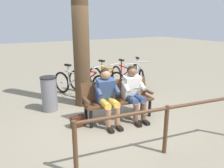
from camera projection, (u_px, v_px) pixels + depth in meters
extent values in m
plane|color=gray|center=(106.00, 120.00, 4.99)|extent=(40.00, 40.00, 0.00)
cube|color=#51331E|center=(119.00, 101.00, 4.96)|extent=(1.64, 0.60, 0.05)
cube|color=#51331E|center=(115.00, 89.00, 5.06)|extent=(1.61, 0.30, 0.42)
cube|color=#51331E|center=(148.00, 91.00, 5.22)|extent=(0.10, 0.40, 0.05)
cube|color=#51331E|center=(86.00, 100.00, 4.62)|extent=(0.10, 0.40, 0.05)
cylinder|color=black|center=(150.00, 108.00, 5.16)|extent=(0.07, 0.07, 0.40)
cylinder|color=black|center=(91.00, 119.00, 4.59)|extent=(0.07, 0.07, 0.40)
cylinder|color=black|center=(142.00, 103.00, 5.45)|extent=(0.07, 0.07, 0.40)
cylinder|color=black|center=(86.00, 113.00, 4.88)|extent=(0.07, 0.07, 0.40)
cube|color=white|center=(131.00, 87.00, 5.03)|extent=(0.41, 0.34, 0.55)
sphere|color=brown|center=(132.00, 72.00, 4.91)|extent=(0.21, 0.21, 0.21)
sphere|color=black|center=(131.00, 70.00, 4.93)|extent=(0.20, 0.20, 0.20)
cylinder|color=#334772|center=(139.00, 98.00, 4.95)|extent=(0.19, 0.41, 0.15)
cylinder|color=brown|center=(144.00, 112.00, 4.85)|extent=(0.11, 0.11, 0.45)
cube|color=black|center=(146.00, 122.00, 4.81)|extent=(0.11, 0.23, 0.07)
cylinder|color=white|center=(142.00, 85.00, 4.98)|extent=(0.12, 0.31, 0.23)
cylinder|color=#334772|center=(131.00, 99.00, 4.87)|extent=(0.19, 0.41, 0.15)
cylinder|color=brown|center=(136.00, 114.00, 4.77)|extent=(0.11, 0.11, 0.45)
cube|color=black|center=(138.00, 124.00, 4.73)|extent=(0.11, 0.23, 0.07)
cylinder|color=white|center=(126.00, 87.00, 4.82)|extent=(0.12, 0.31, 0.23)
cube|color=silver|center=(138.00, 88.00, 4.75)|extent=(0.21, 0.14, 0.09)
cube|color=#334772|center=(105.00, 91.00, 4.77)|extent=(0.41, 0.34, 0.55)
sphere|color=#A87554|center=(105.00, 75.00, 4.66)|extent=(0.21, 0.21, 0.21)
sphere|color=black|center=(105.00, 73.00, 4.67)|extent=(0.20, 0.20, 0.20)
cylinder|color=gold|center=(113.00, 102.00, 4.70)|extent=(0.19, 0.41, 0.15)
cylinder|color=#A87554|center=(117.00, 118.00, 4.59)|extent=(0.11, 0.11, 0.45)
cube|color=black|center=(119.00, 128.00, 4.56)|extent=(0.11, 0.23, 0.07)
cylinder|color=#334772|center=(116.00, 88.00, 4.73)|extent=(0.12, 0.31, 0.23)
cylinder|color=gold|center=(105.00, 104.00, 4.62)|extent=(0.19, 0.41, 0.15)
cylinder|color=#A87554|center=(108.00, 119.00, 4.51)|extent=(0.11, 0.11, 0.45)
cube|color=black|center=(110.00, 130.00, 4.48)|extent=(0.11, 0.23, 0.07)
cylinder|color=#334772|center=(98.00, 90.00, 4.57)|extent=(0.12, 0.31, 0.23)
cube|color=#3F1E14|center=(78.00, 121.00, 4.66)|extent=(0.30, 0.15, 0.24)
cylinder|color=#4C3823|center=(81.00, 27.00, 5.41)|extent=(0.41, 0.41, 4.02)
cylinder|color=slate|center=(49.00, 94.00, 5.44)|extent=(0.38, 0.38, 0.83)
cylinder|color=black|center=(48.00, 77.00, 5.32)|extent=(0.40, 0.40, 0.03)
torus|color=black|center=(141.00, 79.00, 7.21)|extent=(0.33, 0.62, 0.66)
cylinder|color=silver|center=(141.00, 79.00, 7.21)|extent=(0.07, 0.08, 0.06)
torus|color=black|center=(135.00, 72.00, 8.18)|extent=(0.33, 0.62, 0.66)
cylinder|color=silver|center=(135.00, 72.00, 8.18)|extent=(0.07, 0.08, 0.06)
cylinder|color=silver|center=(138.00, 65.00, 7.59)|extent=(0.30, 0.59, 0.04)
cylinder|color=silver|center=(139.00, 71.00, 7.57)|extent=(0.29, 0.56, 0.43)
cylinder|color=silver|center=(137.00, 66.00, 7.79)|extent=(0.04, 0.04, 0.55)
cube|color=black|center=(137.00, 58.00, 7.71)|extent=(0.17, 0.24, 0.05)
cylinder|color=#B2B2B7|center=(141.00, 62.00, 7.15)|extent=(0.45, 0.23, 0.03)
torus|color=black|center=(132.00, 82.00, 6.87)|extent=(0.09, 0.66, 0.66)
cylinder|color=silver|center=(132.00, 82.00, 6.87)|extent=(0.05, 0.06, 0.06)
torus|color=black|center=(117.00, 75.00, 7.74)|extent=(0.09, 0.66, 0.66)
cylinder|color=silver|center=(117.00, 75.00, 7.74)|extent=(0.05, 0.06, 0.06)
cylinder|color=#B71414|center=(124.00, 67.00, 7.20)|extent=(0.07, 0.63, 0.04)
cylinder|color=#B71414|center=(125.00, 73.00, 7.19)|extent=(0.06, 0.60, 0.43)
cylinder|color=#B71414|center=(121.00, 68.00, 7.38)|extent=(0.04, 0.04, 0.55)
cube|color=black|center=(121.00, 60.00, 7.30)|extent=(0.10, 0.22, 0.05)
cylinder|color=#B2B2B7|center=(131.00, 64.00, 6.81)|extent=(0.48, 0.05, 0.03)
torus|color=black|center=(117.00, 82.00, 6.85)|extent=(0.24, 0.65, 0.66)
cylinder|color=silver|center=(117.00, 82.00, 6.85)|extent=(0.06, 0.07, 0.06)
torus|color=black|center=(95.00, 77.00, 7.53)|extent=(0.24, 0.65, 0.66)
cylinder|color=silver|center=(95.00, 77.00, 7.53)|extent=(0.06, 0.07, 0.06)
cylinder|color=orange|center=(106.00, 68.00, 7.09)|extent=(0.21, 0.62, 0.04)
cylinder|color=orange|center=(108.00, 74.00, 7.09)|extent=(0.20, 0.58, 0.43)
cylinder|color=orange|center=(102.00, 69.00, 7.23)|extent=(0.04, 0.04, 0.55)
cube|color=black|center=(102.00, 61.00, 7.15)|extent=(0.15, 0.24, 0.05)
cylinder|color=#B2B2B7|center=(115.00, 64.00, 6.77)|extent=(0.47, 0.16, 0.03)
torus|color=black|center=(101.00, 86.00, 6.45)|extent=(0.31, 0.63, 0.66)
cylinder|color=silver|center=(101.00, 86.00, 6.45)|extent=(0.07, 0.07, 0.06)
torus|color=black|center=(76.00, 80.00, 7.04)|extent=(0.31, 0.63, 0.66)
cylinder|color=silver|center=(76.00, 80.00, 7.04)|extent=(0.07, 0.07, 0.06)
cylinder|color=#B71414|center=(88.00, 71.00, 6.64)|extent=(0.28, 0.60, 0.04)
cylinder|color=#B71414|center=(90.00, 78.00, 6.64)|extent=(0.27, 0.57, 0.43)
cylinder|color=#B71414|center=(83.00, 73.00, 6.76)|extent=(0.04, 0.04, 0.55)
cube|color=black|center=(83.00, 64.00, 6.69)|extent=(0.17, 0.24, 0.05)
cylinder|color=#B2B2B7|center=(98.00, 67.00, 6.35)|extent=(0.45, 0.22, 0.03)
torus|color=black|center=(85.00, 88.00, 6.22)|extent=(0.30, 0.63, 0.66)
cylinder|color=silver|center=(85.00, 88.00, 6.22)|extent=(0.07, 0.07, 0.06)
torus|color=black|center=(62.00, 82.00, 6.82)|extent=(0.30, 0.63, 0.66)
cylinder|color=silver|center=(62.00, 82.00, 6.82)|extent=(0.07, 0.07, 0.06)
cylinder|color=silver|center=(72.00, 73.00, 6.42)|extent=(0.27, 0.60, 0.04)
cylinder|color=silver|center=(75.00, 80.00, 6.43)|extent=(0.26, 0.57, 0.43)
cylinder|color=silver|center=(68.00, 74.00, 6.55)|extent=(0.04, 0.04, 0.55)
cube|color=black|center=(68.00, 65.00, 6.47)|extent=(0.17, 0.24, 0.05)
cylinder|color=#B2B2B7|center=(82.00, 69.00, 6.13)|extent=(0.46, 0.21, 0.03)
cylinder|color=#51331E|center=(166.00, 130.00, 3.66)|extent=(0.07, 0.07, 0.85)
cylinder|color=#51331E|center=(75.00, 148.00, 3.12)|extent=(0.07, 0.07, 0.85)
cylinder|color=#51331E|center=(167.00, 108.00, 3.55)|extent=(3.00, 0.51, 0.06)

